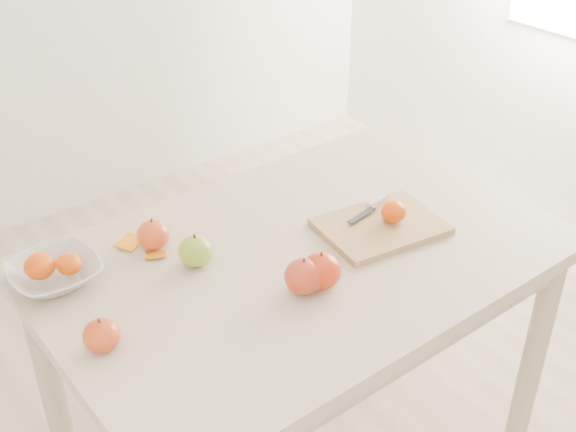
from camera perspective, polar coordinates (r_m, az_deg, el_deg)
table at (r=1.75m, az=1.01°, el=-5.38°), size 1.20×0.80×0.75m
cutting_board at (r=1.77m, az=7.33°, el=-0.82°), size 0.32×0.25×0.02m
board_tangerine at (r=1.77m, az=8.33°, el=0.35°), size 0.06×0.06×0.05m
fruit_bowl at (r=1.66m, az=-17.96°, el=-4.32°), size 0.20×0.20×0.05m
bowl_tangerine_near at (r=1.65m, az=-19.03°, el=-3.75°), size 0.07×0.07×0.06m
bowl_tangerine_far at (r=1.64m, az=-16.93°, el=-3.64°), size 0.06×0.06×0.05m
orange_peel_a at (r=1.75m, az=-12.40°, el=-2.16°), size 0.07×0.07×0.01m
orange_peel_b at (r=1.70m, az=-10.40°, el=-3.11°), size 0.06×0.05×0.01m
paring_knife at (r=1.84m, az=6.88°, el=1.02°), size 0.17×0.06×0.01m
apple_green at (r=1.64m, az=-7.31°, el=-2.76°), size 0.08×0.08×0.07m
apple_red_e at (r=1.54m, az=1.25°, el=-4.79°), size 0.09×0.09×0.08m
apple_red_a at (r=1.71m, az=-10.61°, el=-1.46°), size 0.08×0.08×0.07m
apple_red_c at (r=1.56m, az=2.63°, el=-4.34°), size 0.09×0.09×0.08m
apple_red_d at (r=1.45m, az=-14.51°, el=-9.14°), size 0.07×0.07×0.07m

